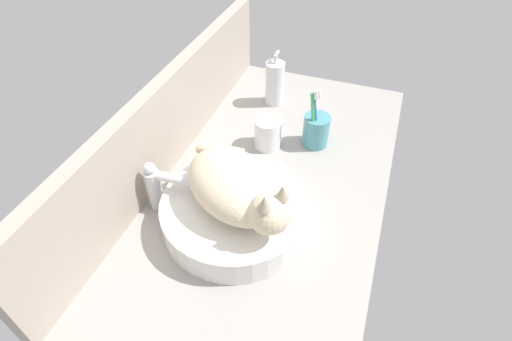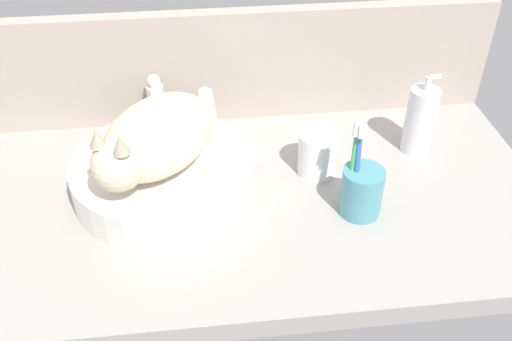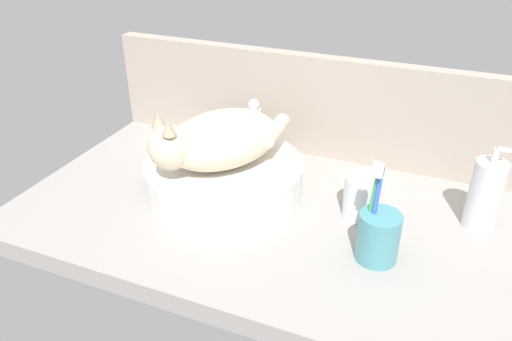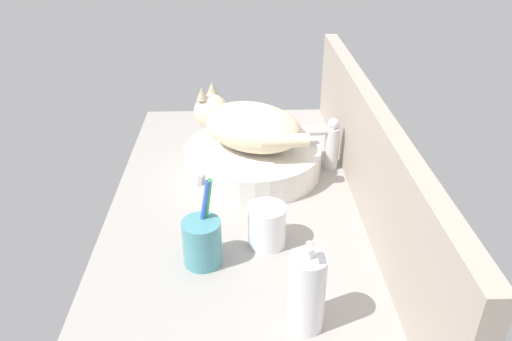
# 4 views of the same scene
# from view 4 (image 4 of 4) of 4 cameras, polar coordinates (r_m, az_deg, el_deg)

# --- Properties ---
(ground_plane) EXTENTS (1.11, 0.59, 0.04)m
(ground_plane) POSITION_cam_4_polar(r_m,az_deg,el_deg) (1.14, -1.85, -4.90)
(ground_plane) COLOR #9E9993
(backsplash_panel) EXTENTS (1.11, 0.04, 0.24)m
(backsplash_panel) POSITION_cam_4_polar(r_m,az_deg,el_deg) (1.10, 12.64, 1.60)
(backsplash_panel) COLOR #AD9E8E
(backsplash_panel) RESTS_ON ground_plane
(sink_basin) EXTENTS (0.34, 0.34, 0.07)m
(sink_basin) POSITION_cam_4_polar(r_m,az_deg,el_deg) (1.25, -0.56, 1.28)
(sink_basin) COLOR silver
(sink_basin) RESTS_ON ground_plane
(cat) EXTENTS (0.28, 0.30, 0.14)m
(cat) POSITION_cam_4_polar(r_m,az_deg,el_deg) (1.21, -1.16, 5.23)
(cat) COLOR beige
(cat) RESTS_ON sink_basin
(faucet) EXTENTS (0.04, 0.12, 0.14)m
(faucet) POSITION_cam_4_polar(r_m,az_deg,el_deg) (1.26, 8.02, 3.27)
(faucet) COLOR silver
(faucet) RESTS_ON ground_plane
(soap_dispenser) EXTENTS (0.06, 0.06, 0.17)m
(soap_dispenser) POSITION_cam_4_polar(r_m,az_deg,el_deg) (0.81, 5.53, -13.65)
(soap_dispenser) COLOR silver
(soap_dispenser) RESTS_ON ground_plane
(toothbrush_cup) EXTENTS (0.07, 0.07, 0.19)m
(toothbrush_cup) POSITION_cam_4_polar(r_m,az_deg,el_deg) (0.95, -6.39, -7.98)
(toothbrush_cup) COLOR teal
(toothbrush_cup) RESTS_ON ground_plane
(water_glass) EXTENTS (0.08, 0.08, 0.09)m
(water_glass) POSITION_cam_4_polar(r_m,az_deg,el_deg) (1.00, 1.05, -6.59)
(water_glass) COLOR white
(water_glass) RESTS_ON ground_plane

